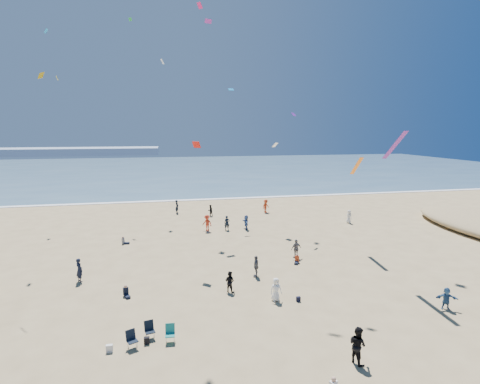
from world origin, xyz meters
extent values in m
plane|color=tan|center=(0.00, 0.00, 0.00)|extent=(220.00, 220.00, 0.00)
cube|color=#476B84|center=(0.00, 95.00, 0.03)|extent=(220.00, 100.00, 0.06)
cube|color=white|center=(0.00, 45.00, 0.04)|extent=(220.00, 1.20, 0.08)
cube|color=#7A8EA8|center=(-60.00, 170.00, 1.60)|extent=(110.00, 20.00, 3.20)
imported|color=black|center=(-9.73, 12.69, 0.94)|extent=(0.78, 0.81, 1.88)
imported|color=black|center=(-1.35, 35.51, 0.94)|extent=(0.61, 0.78, 1.89)
imported|color=red|center=(1.69, 25.32, 0.95)|extent=(1.40, 1.34, 1.91)
imported|color=white|center=(19.64, 25.39, 0.84)|extent=(0.66, 0.90, 1.68)
imported|color=slate|center=(8.60, 14.42, 0.88)|extent=(1.10, 0.65, 1.76)
imported|color=#355392|center=(6.29, 25.12, 0.85)|extent=(0.62, 1.62, 1.71)
imported|color=black|center=(1.34, 8.52, 0.78)|extent=(0.96, 0.93, 1.55)
imported|color=black|center=(6.17, -1.05, 0.96)|extent=(1.00, 1.13, 1.93)
imported|color=white|center=(4.20, 6.45, 0.82)|extent=(0.84, 0.58, 1.64)
imported|color=black|center=(4.01, 25.21, 0.86)|extent=(0.64, 0.43, 1.71)
imported|color=black|center=(3.01, 32.83, 0.78)|extent=(0.95, 0.89, 1.56)
imported|color=slate|center=(3.91, 10.87, 0.88)|extent=(0.73, 1.11, 1.76)
imported|color=#315886|center=(14.81, 3.02, 0.73)|extent=(1.42, 0.93, 1.47)
imported|color=#BA3B1A|center=(11.03, 33.45, 0.94)|extent=(1.39, 1.24, 1.87)
cube|color=silver|center=(-6.24, 2.45, 0.20)|extent=(0.35, 0.20, 0.40)
cube|color=black|center=(-4.33, 2.83, 0.19)|extent=(0.30, 0.22, 0.38)
cube|color=black|center=(5.68, 6.01, 0.17)|extent=(0.28, 0.18, 0.34)
cube|color=purple|center=(2.57, 28.83, 24.02)|extent=(0.87, 0.46, 0.46)
cube|color=silver|center=(-2.71, 36.85, 20.72)|extent=(0.54, 0.65, 0.66)
cube|color=#2096DD|center=(-13.63, 23.93, 20.96)|extent=(0.26, 0.56, 0.41)
cube|color=yellow|center=(-15.61, 34.95, 17.95)|extent=(0.36, 0.56, 0.54)
cube|color=#E9A803|center=(-11.67, 14.05, 15.59)|extent=(0.67, 0.78, 0.44)
cube|color=white|center=(9.75, 25.25, 9.90)|extent=(0.77, 0.76, 0.55)
cube|color=#088BE4|center=(5.64, 31.03, 16.66)|extent=(0.74, 0.48, 0.30)
cube|color=purple|center=(11.33, 23.57, 13.33)|extent=(0.79, 0.80, 0.38)
cube|color=green|center=(-6.67, 37.17, 25.94)|extent=(0.45, 0.40, 0.39)
cube|color=#E41A66|center=(1.87, 31.17, 26.38)|extent=(0.70, 0.72, 0.66)
cube|color=red|center=(-0.25, 15.50, 10.39)|extent=(0.74, 0.72, 0.56)
cube|color=#702595|center=(14.05, 8.63, 10.48)|extent=(0.35, 3.14, 2.21)
cube|color=orange|center=(15.08, 15.95, 8.21)|extent=(0.35, 2.64, 1.87)
camera|label=1|loc=(-3.15, -16.77, 11.67)|focal=28.00mm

